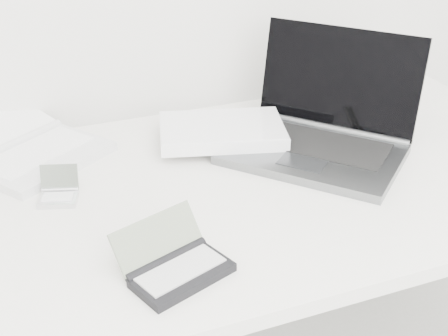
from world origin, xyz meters
name	(u,v)px	position (x,y,z in m)	size (l,w,h in m)	color
desk	(230,201)	(0.00, 1.55, 0.68)	(1.60, 0.80, 0.73)	white
laptop_large	(286,131)	(0.18, 1.65, 0.77)	(0.60, 0.50, 0.26)	slate
netbook_open_white	(26,149)	(-0.39, 1.83, 0.75)	(0.44, 0.46, 0.06)	silver
pda_silver	(59,193)	(-0.35, 1.61, 0.74)	(0.09, 0.09, 0.06)	silver
palmtop_charcoal	(175,265)	(-0.20, 1.30, 0.75)	(0.20, 0.18, 0.08)	black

